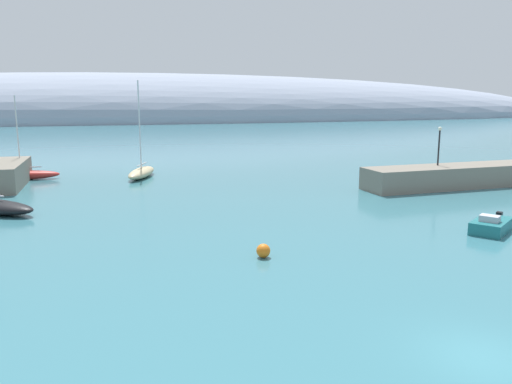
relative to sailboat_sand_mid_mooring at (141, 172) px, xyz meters
The scene contains 8 objects.
water 43.96m from the sailboat_sand_mid_mooring, 78.81° to the right, with size 600.00×600.00×0.00m, color #38727F.
breakwater_rocks 34.79m from the sailboat_sand_mid_mooring, 24.40° to the right, with size 24.10×4.01×2.11m, color gray.
distant_ridge 145.52m from the sailboat_sand_mid_mooring, 86.46° to the left, with size 391.83×71.74×35.29m, color #8E99AD.
sailboat_sand_mid_mooring is the anchor object (origin of this frame).
sailboat_red_outer_mooring 12.56m from the sailboat_sand_mid_mooring, behind, with size 7.81×1.87×8.86m.
motorboat_teal_foreground 35.98m from the sailboat_sand_mid_mooring, 55.48° to the right, with size 4.02×3.64×1.21m.
mooring_buoy_orange 30.99m from the sailboat_sand_mid_mooring, 81.56° to the right, with size 0.77×0.77×0.77m, color orange.
harbor_lamp_post 31.02m from the sailboat_sand_mid_mooring, 26.95° to the right, with size 0.36×0.36×3.74m.
Camera 1 is at (-11.83, -13.12, 8.67)m, focal length 35.70 mm.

